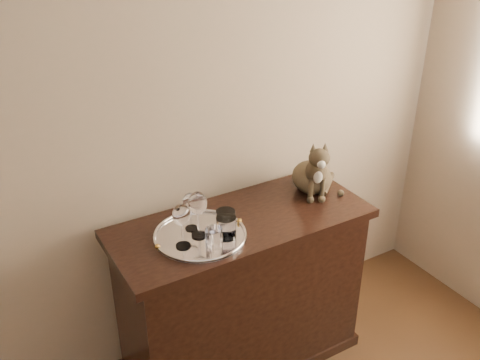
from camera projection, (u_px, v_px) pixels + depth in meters
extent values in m
cube|color=#BEA78E|center=(74.00, 119.00, 2.14)|extent=(4.00, 0.10, 2.70)
cylinder|color=silver|center=(200.00, 236.00, 2.28)|extent=(0.40, 0.40, 0.01)
cylinder|color=silver|center=(226.00, 227.00, 2.25)|extent=(0.09, 0.09, 0.10)
cylinder|color=white|center=(214.00, 237.00, 2.20)|extent=(0.07, 0.07, 0.08)
cylinder|color=white|center=(226.00, 221.00, 2.30)|extent=(0.08, 0.08, 0.09)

